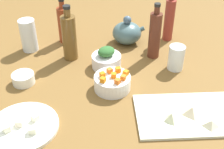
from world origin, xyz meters
TOP-DOWN VIEW (x-y plane):
  - tabletop at (0.00, 0.00)cm, footprint 190.00×190.00cm
  - cutting_board at (25.10, -18.28)cm, footprint 35.94×21.60cm
  - plate_tofu at (-29.74, -21.14)cm, footprint 22.81×22.81cm
  - bowl_greens at (-1.64, 12.88)cm, footprint 12.12×12.12cm
  - bowl_carrots at (0.32, -2.13)cm, footprint 13.68×13.68cm
  - bowl_small_side at (-34.06, 3.27)cm, footprint 8.54×8.54cm
  - teapot at (8.74, 32.90)cm, footprint 15.16×13.21cm
  - bottle_0 at (-16.85, 20.69)cm, footprint 6.14×6.14cm
  - bottle_1 at (28.51, 35.29)cm, footprint 4.66×4.66cm
  - bottle_2 at (-20.52, 35.79)cm, footprint 5.27×5.27cm
  - bottle_3 at (19.15, 20.13)cm, footprint 5.07×5.07cm
  - drinking_glass_0 at (-35.66, 28.77)cm, footprint 7.11×7.11cm
  - drinking_glass_1 at (26.66, 10.13)cm, footprint 6.48×6.48cm
  - carrot_cube_0 at (2.32, 0.93)cm, footprint 2.13×2.13cm
  - carrot_cube_1 at (0.52, -2.58)cm, footprint 2.04×2.04cm
  - carrot_cube_2 at (1.65, -6.31)cm, footprint 2.51×2.51cm
  - carrot_cube_3 at (-3.52, -5.18)cm, footprint 2.40×2.40cm
  - carrot_cube_4 at (-0.85, 0.59)cm, footprint 2.48×2.48cm
  - carrot_cube_5 at (-3.62, -1.90)cm, footprint 2.38×2.38cm
  - carrot_cube_6 at (5.07, -1.16)cm, footprint 2.54×2.54cm
  - carrot_cube_7 at (3.86, -4.06)cm, footprint 2.42×2.42cm
  - chopped_greens_mound at (-1.64, 12.88)cm, footprint 9.50×9.20cm
  - tofu_cube_0 at (-30.78, -21.16)cm, footprint 2.23×2.23cm
  - tofu_cube_1 at (-34.25, -23.52)cm, footprint 3.04×3.04cm
  - tofu_cube_2 at (-26.08, -24.66)cm, footprint 2.52×2.52cm
  - tofu_cube_3 at (-26.08, -18.98)cm, footprint 3.10×3.10cm
  - dumpling_0 at (25.71, -18.69)cm, footprint 5.38×5.22cm
  - dumpling_1 at (18.24, -21.23)cm, footprint 4.40×4.65cm
  - dumpling_2 at (30.35, -24.72)cm, footprint 4.75×4.34cm

SIDE VIEW (x-z plane):
  - tabletop at x=0.00cm, z-range 0.00..3.00cm
  - cutting_board at x=25.10cm, z-range 3.00..4.00cm
  - plate_tofu at x=-29.74cm, z-range 3.00..4.20cm
  - bowl_small_side at x=-34.06cm, z-range 3.00..7.04cm
  - dumpling_2 at x=30.35cm, z-range 4.00..6.56cm
  - tofu_cube_0 at x=-30.78cm, z-range 4.20..6.40cm
  - tofu_cube_1 at x=-34.25cm, z-range 4.20..6.40cm
  - tofu_cube_2 at x=-26.08cm, z-range 4.20..6.40cm
  - tofu_cube_3 at x=-26.08cm, z-range 4.20..6.40cm
  - dumpling_1 at x=18.24cm, z-range 4.00..6.97cm
  - dumpling_0 at x=25.71cm, z-range 4.00..6.98cm
  - bowl_greens at x=-1.64cm, z-range 3.00..8.43cm
  - bowl_carrots at x=0.32cm, z-range 3.00..8.54cm
  - drinking_glass_1 at x=26.66cm, z-range 3.00..13.40cm
  - teapot at x=8.74cm, z-range 1.50..14.97cm
  - carrot_cube_0 at x=2.32cm, z-range 8.54..10.34cm
  - carrot_cube_1 at x=0.52cm, z-range 8.54..10.34cm
  - carrot_cube_2 at x=1.65cm, z-range 8.54..10.34cm
  - carrot_cube_3 at x=-3.52cm, z-range 8.54..10.34cm
  - carrot_cube_4 at x=-0.85cm, z-range 8.54..10.34cm
  - carrot_cube_5 at x=-3.62cm, z-range 8.54..10.34cm
  - carrot_cube_6 at x=5.07cm, z-range 8.54..10.34cm
  - carrot_cube_7 at x=3.86cm, z-range 8.54..10.34cm
  - drinking_glass_0 at x=-35.66cm, z-range 3.00..17.50cm
  - chopped_greens_mound at x=-1.64cm, z-range 8.43..12.22cm
  - bottle_2 at x=-20.52cm, z-range 1.31..22.62cm
  - bottle_0 at x=-16.85cm, z-range 1.25..25.37cm
  - bottle_1 at x=28.51cm, z-range 1.07..25.90cm
  - bottle_3 at x=19.15cm, z-range 1.37..25.84cm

